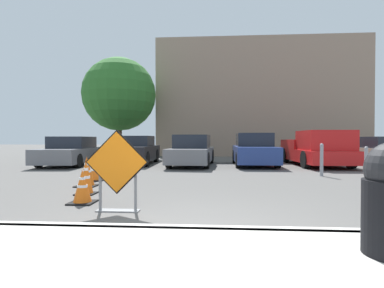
{
  "coord_description": "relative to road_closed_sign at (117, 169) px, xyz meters",
  "views": [
    {
      "loc": [
        0.29,
        -3.74,
        1.25
      ],
      "look_at": [
        -0.68,
        10.37,
        1.0
      ],
      "focal_mm": 28.0,
      "sensor_mm": 36.0,
      "label": 1
    }
  ],
  "objects": [
    {
      "name": "ground_plane",
      "position": [
        1.34,
        8.75,
        -0.74
      ],
      "size": [
        96.0,
        96.0,
        0.0
      ],
      "primitive_type": "plane",
      "color": "#565451"
    },
    {
      "name": "sidewalk_strip",
      "position": [
        1.34,
        -2.45,
        -0.67
      ],
      "size": [
        23.06,
        2.4,
        0.14
      ],
      "color": "beige",
      "rests_on": "ground_plane"
    },
    {
      "name": "curb_lip",
      "position": [
        1.34,
        -1.25,
        -0.67
      ],
      "size": [
        23.06,
        0.2,
        0.14
      ],
      "color": "beige",
      "rests_on": "ground_plane"
    },
    {
      "name": "road_closed_sign",
      "position": [
        0.0,
        0.0,
        0.0
      ],
      "size": [
        1.1,
        0.2,
        1.4
      ],
      "color": "black",
      "rests_on": "ground_plane"
    },
    {
      "name": "traffic_cone_nearest",
      "position": [
        -0.89,
        0.62,
        -0.42
      ],
      "size": [
        0.47,
        0.47,
        0.66
      ],
      "color": "black",
      "rests_on": "ground_plane"
    },
    {
      "name": "traffic_cone_second",
      "position": [
        -1.21,
        1.54,
        -0.36
      ],
      "size": [
        0.42,
        0.42,
        0.77
      ],
      "color": "black",
      "rests_on": "ground_plane"
    },
    {
      "name": "traffic_cone_third",
      "position": [
        -1.67,
        2.64,
        -0.36
      ],
      "size": [
        0.53,
        0.53,
        0.79
      ],
      "color": "black",
      "rests_on": "ground_plane"
    },
    {
      "name": "traffic_cone_fourth",
      "position": [
        -1.87,
        3.73,
        -0.44
      ],
      "size": [
        0.54,
        0.54,
        0.61
      ],
      "color": "black",
      "rests_on": "ground_plane"
    },
    {
      "name": "traffic_cone_fifth",
      "position": [
        -2.25,
        4.67,
        -0.42
      ],
      "size": [
        0.45,
        0.45,
        0.65
      ],
      "color": "black",
      "rests_on": "ground_plane"
    },
    {
      "name": "parked_car_nearest",
      "position": [
        -5.09,
        8.89,
        -0.12
      ],
      "size": [
        2.16,
        4.74,
        1.35
      ],
      "rotation": [
        0.0,
        0.0,
        3.21
      ],
      "color": "slate",
      "rests_on": "ground_plane"
    },
    {
      "name": "parked_car_second",
      "position": [
        -2.21,
        9.55,
        -0.08
      ],
      "size": [
        1.94,
        4.13,
        1.39
      ],
      "rotation": [
        0.0,
        0.0,
        3.16
      ],
      "color": "black",
      "rests_on": "ground_plane"
    },
    {
      "name": "parked_car_third",
      "position": [
        0.68,
        8.93,
        -0.08
      ],
      "size": [
        2.04,
        4.62,
        1.43
      ],
      "rotation": [
        0.0,
        0.0,
        3.08
      ],
      "color": "slate",
      "rests_on": "ground_plane"
    },
    {
      "name": "parked_car_fourth",
      "position": [
        3.56,
        9.1,
        -0.05
      ],
      "size": [
        1.89,
        4.12,
        1.51
      ],
      "rotation": [
        0.0,
        0.0,
        3.12
      ],
      "color": "navy",
      "rests_on": "ground_plane"
    },
    {
      "name": "pickup_truck",
      "position": [
        6.45,
        9.12,
        -0.02
      ],
      "size": [
        2.2,
        5.32,
        1.6
      ],
      "rotation": [
        0.0,
        0.0,
        3.16
      ],
      "color": "red",
      "rests_on": "ground_plane"
    },
    {
      "name": "parked_car_fifth",
      "position": [
        9.32,
        9.1,
        -0.11
      ],
      "size": [
        1.81,
        4.65,
        1.34
      ],
      "rotation": [
        0.0,
        0.0,
        3.15
      ],
      "color": "#A39984",
      "rests_on": "ground_plane"
    },
    {
      "name": "bollard_nearest",
      "position": [
        5.26,
        5.25,
        -0.17
      ],
      "size": [
        0.12,
        0.12,
        1.09
      ],
      "color": "gray",
      "rests_on": "ground_plane"
    },
    {
      "name": "bollard_second",
      "position": [
        6.69,
        5.25,
        -0.21
      ],
      "size": [
        0.12,
        0.12,
        1.0
      ],
      "color": "gray",
      "rests_on": "ground_plane"
    },
    {
      "name": "building_facade_backdrop",
      "position": [
        5.08,
        18.55,
        3.47
      ],
      "size": [
        14.98,
        5.0,
        8.41
      ],
      "color": "gray",
      "rests_on": "ground_plane"
    },
    {
      "name": "street_tree_behind_lot",
      "position": [
        -4.58,
        14.61,
        3.46
      ],
      "size": [
        4.84,
        4.84,
        6.63
      ],
      "color": "#513823",
      "rests_on": "ground_plane"
    }
  ]
}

